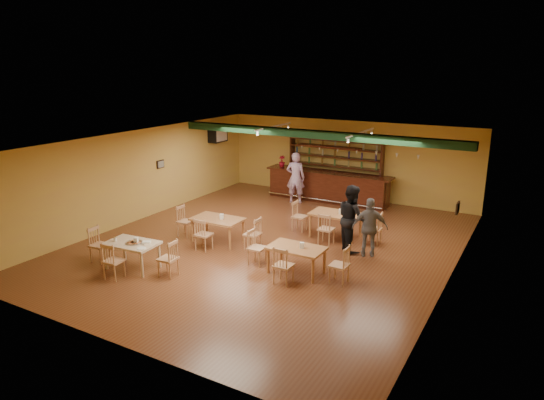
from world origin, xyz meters
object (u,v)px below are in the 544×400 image
Objects in this scene: bar_counter at (328,186)px; patron_bar at (296,178)px; dining_table_b at (335,225)px; dining_table_c at (218,230)px; near_table at (133,255)px; patron_right_a at (352,218)px; dining_table_d at (296,260)px.

bar_counter is 2.54× the size of patron_bar.
dining_table_b reaches higher than dining_table_c.
bar_counter is 8.59m from near_table.
patron_right_a is at bearing 19.37° from dining_table_c.
bar_counter is at bearing 116.23° from dining_table_b.
dining_table_d is at bearing 121.96° from patron_right_a.
bar_counter is 4.06m from dining_table_b.
dining_table_c is 1.06× the size of dining_table_d.
patron_right_a is at bearing 119.34° from patron_bar.
bar_counter is 1.33m from patron_bar.
patron_right_a is (2.62, -4.43, 0.38)m from bar_counter.
dining_table_b is at bearing 93.76° from dining_table_d.
dining_table_b reaches higher than dining_table_d.
near_table is at bearing -101.89° from bar_counter.
patron_right_a reaches higher than dining_table_d.
dining_table_b is 2.99m from dining_table_d.
dining_table_b is 1.07× the size of dining_table_d.
dining_table_d is 0.72× the size of patron_bar.
patron_bar is at bearing 117.32° from dining_table_d.
patron_bar reaches higher than bar_counter.
patron_bar is at bearing 2.46° from patron_right_a.
dining_table_c is 0.77× the size of patron_bar.
dining_table_b is 0.79× the size of patron_right_a.
dining_table_d is at bearing -16.65° from dining_table_c.
patron_bar is (-2.78, 2.80, 0.59)m from dining_table_b.
dining_table_d is at bearing 20.99° from near_table.
bar_counter reaches higher than dining_table_c.
patron_right_a reaches higher than dining_table_b.
dining_table_c is at bearing 74.16° from patron_bar.
dining_table_c is 1.12× the size of near_table.
dining_table_d is 6.53m from patron_bar.
near_table is (-0.77, -2.63, -0.02)m from dining_table_c.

